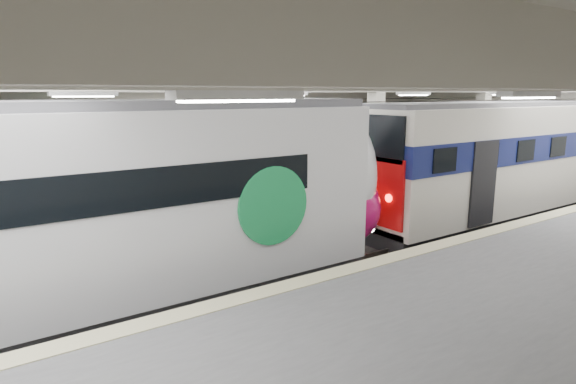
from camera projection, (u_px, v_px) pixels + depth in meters
station_hall at (365, 160)px, 12.53m from camera, size 36.00×24.00×5.75m
modern_emu at (148, 206)px, 11.25m from camera, size 15.14×3.12×4.82m
older_rer at (502, 158)px, 19.09m from camera, size 14.14×3.12×4.63m
far_train at (1, 190)px, 14.29m from camera, size 12.75×2.69×4.12m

